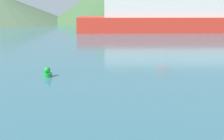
% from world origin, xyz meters
% --- Properties ---
extents(ferry_distant, '(32.55, 13.57, 7.56)m').
position_xyz_m(ferry_distant, '(15.67, 48.86, 2.62)').
color(ferry_distant, red).
rests_on(ferry_distant, ground_plane).
extents(buoy_marker, '(0.60, 0.60, 0.69)m').
position_xyz_m(buoy_marker, '(-4.18, 17.89, 0.28)').
color(buoy_marker, green).
rests_on(buoy_marker, ground_plane).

